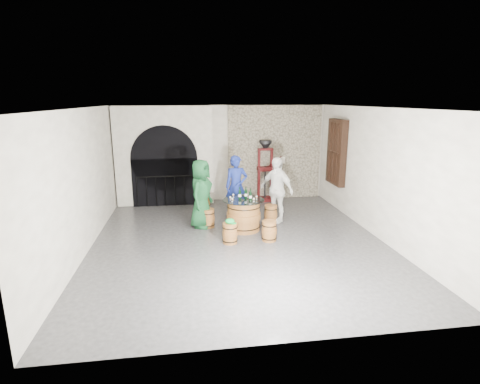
{
  "coord_description": "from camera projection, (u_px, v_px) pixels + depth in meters",
  "views": [
    {
      "loc": [
        -1.18,
        -8.53,
        3.4
      ],
      "look_at": [
        0.15,
        0.78,
        1.05
      ],
      "focal_mm": 28.0,
      "sensor_mm": 36.0,
      "label": 1
    }
  ],
  "objects": [
    {
      "name": "wine_bottle_center",
      "position": [
        250.0,
        196.0,
        9.64
      ],
      "size": [
        0.08,
        0.08,
        0.32
      ],
      "color": "black",
      "rests_on": "barrel_table"
    },
    {
      "name": "shuttered_window",
      "position": [
        336.0,
        152.0,
        11.51
      ],
      "size": [
        0.23,
        1.1,
        2.0
      ],
      "color": "black",
      "rests_on": "wall_right"
    },
    {
      "name": "arched_opening",
      "position": [
        165.0,
        156.0,
        12.12
      ],
      "size": [
        3.1,
        0.6,
        3.19
      ],
      "color": "silver",
      "rests_on": "ground"
    },
    {
      "name": "barrel_table",
      "position": [
        244.0,
        215.0,
        9.87
      ],
      "size": [
        1.09,
        1.09,
        0.84
      ],
      "color": "brown",
      "rests_on": "ground"
    },
    {
      "name": "tasting_glass_e",
      "position": [
        254.0,
        200.0,
        9.55
      ],
      "size": [
        0.05,
        0.05,
        0.1
      ],
      "primitive_type": null,
      "color": "#C66626",
      "rests_on": "barrel_table"
    },
    {
      "name": "ceiling",
      "position": [
        238.0,
        108.0,
        8.4
      ],
      "size": [
        8.0,
        8.0,
        0.0
      ],
      "primitive_type": "plane",
      "rotation": [
        3.14,
        0.0,
        0.0
      ],
      "color": "beige",
      "rests_on": "wall_back"
    },
    {
      "name": "wall_front",
      "position": [
        280.0,
        239.0,
        4.94
      ],
      "size": [
        8.0,
        0.0,
        8.0
      ],
      "primitive_type": "plane",
      "rotation": [
        -1.57,
        0.0,
        0.0
      ],
      "color": "silver",
      "rests_on": "ground"
    },
    {
      "name": "barrel_stool_left",
      "position": [
        208.0,
        218.0,
        10.14
      ],
      "size": [
        0.38,
        0.38,
        0.51
      ],
      "color": "brown",
      "rests_on": "ground"
    },
    {
      "name": "stone_facing_panel",
      "position": [
        275.0,
        153.0,
        12.82
      ],
      "size": [
        3.2,
        0.12,
        3.18
      ],
      "primitive_type": "cube",
      "color": "#A29881",
      "rests_on": "ground"
    },
    {
      "name": "tasting_glass_d",
      "position": [
        248.0,
        196.0,
        9.98
      ],
      "size": [
        0.05,
        0.05,
        0.1
      ],
      "primitive_type": null,
      "color": "#C66626",
      "rests_on": "barrel_table"
    },
    {
      "name": "barrel_stool_near_left",
      "position": [
        230.0,
        233.0,
        9.01
      ],
      "size": [
        0.38,
        0.38,
        0.51
      ],
      "color": "brown",
      "rests_on": "ground"
    },
    {
      "name": "person_blue",
      "position": [
        236.0,
        186.0,
        10.94
      ],
      "size": [
        0.68,
        0.46,
        1.81
      ],
      "primitive_type": "imported",
      "rotation": [
        0.0,
        0.0,
        0.04
      ],
      "color": "navy",
      "rests_on": "ground"
    },
    {
      "name": "green_cap",
      "position": [
        230.0,
        221.0,
        8.93
      ],
      "size": [
        0.26,
        0.22,
        0.12
      ],
      "color": "#0E9A3A",
      "rests_on": "barrel_stool_near_left"
    },
    {
      "name": "wall_left",
      "position": [
        83.0,
        182.0,
        8.3
      ],
      "size": [
        0.0,
        8.0,
        8.0
      ],
      "primitive_type": "plane",
      "rotation": [
        1.57,
        0.0,
        1.57
      ],
      "color": "silver",
      "rests_on": "ground"
    },
    {
      "name": "control_box",
      "position": [
        282.0,
        160.0,
        12.84
      ],
      "size": [
        0.18,
        0.1,
        0.22
      ],
      "primitive_type": "cube",
      "color": "silver",
      "rests_on": "wall_back"
    },
    {
      "name": "tasting_glass_a",
      "position": [
        232.0,
        200.0,
        9.55
      ],
      "size": [
        0.05,
        0.05,
        0.1
      ],
      "primitive_type": null,
      "color": "#C66626",
      "rests_on": "barrel_table"
    },
    {
      "name": "side_barrel",
      "position": [
        204.0,
        199.0,
        11.96
      ],
      "size": [
        0.43,
        0.43,
        0.57
      ],
      "rotation": [
        0.0,
        0.0,
        -0.42
      ],
      "color": "brown",
      "rests_on": "ground"
    },
    {
      "name": "barrel_stool_near_right",
      "position": [
        269.0,
        231.0,
        9.16
      ],
      "size": [
        0.38,
        0.38,
        0.51
      ],
      "color": "brown",
      "rests_on": "ground"
    },
    {
      "name": "wine_bottle_right",
      "position": [
        246.0,
        194.0,
        9.84
      ],
      "size": [
        0.08,
        0.08,
        0.32
      ],
      "color": "black",
      "rests_on": "barrel_table"
    },
    {
      "name": "ground",
      "position": [
        239.0,
        241.0,
        9.17
      ],
      "size": [
        8.0,
        8.0,
        0.0
      ],
      "primitive_type": "plane",
      "color": "#2E2E31",
      "rests_on": "ground"
    },
    {
      "name": "barrel_stool_right",
      "position": [
        271.0,
        214.0,
        10.52
      ],
      "size": [
        0.38,
        0.38,
        0.51
      ],
      "color": "brown",
      "rests_on": "ground"
    },
    {
      "name": "corking_press",
      "position": [
        265.0,
        166.0,
        12.57
      ],
      "size": [
        0.86,
        0.5,
        2.06
      ],
      "rotation": [
        0.0,
        0.0,
        0.07
      ],
      "color": "#450B0C",
      "rests_on": "ground"
    },
    {
      "name": "wall_back",
      "position": [
        222.0,
        154.0,
        12.63
      ],
      "size": [
        8.0,
        0.0,
        8.0
      ],
      "primitive_type": "plane",
      "rotation": [
        1.57,
        0.0,
        0.0
      ],
      "color": "silver",
      "rests_on": "ground"
    },
    {
      "name": "tasting_glass_b",
      "position": [
        257.0,
        198.0,
        9.78
      ],
      "size": [
        0.05,
        0.05,
        0.1
      ],
      "primitive_type": null,
      "color": "#C66626",
      "rests_on": "barrel_table"
    },
    {
      "name": "wine_bottle_left",
      "position": [
        240.0,
        194.0,
        9.78
      ],
      "size": [
        0.08,
        0.08,
        0.32
      ],
      "color": "black",
      "rests_on": "barrel_table"
    },
    {
      "name": "person_green",
      "position": [
        201.0,
        194.0,
        10.02
      ],
      "size": [
        0.93,
        1.07,
        1.85
      ],
      "primitive_type": "imported",
      "rotation": [
        0.0,
        0.0,
        1.11
      ],
      "color": "#124321",
      "rests_on": "ground"
    },
    {
      "name": "tasting_glass_f",
      "position": [
        230.0,
        198.0,
        9.71
      ],
      "size": [
        0.05,
        0.05,
        0.1
      ],
      "primitive_type": null,
      "color": "#C66626",
      "rests_on": "barrel_table"
    },
    {
      "name": "barrel_stool_far",
      "position": [
        238.0,
        210.0,
        10.86
      ],
      "size": [
        0.38,
        0.38,
        0.51
      ],
      "color": "brown",
      "rests_on": "ground"
    },
    {
      "name": "tasting_glass_c",
      "position": [
        233.0,
        196.0,
        9.98
      ],
      "size": [
        0.05,
        0.05,
        0.1
      ],
      "primitive_type": null,
      "color": "#C66626",
      "rests_on": "barrel_table"
    },
    {
      "name": "wall_right",
      "position": [
        378.0,
        173.0,
        9.27
      ],
      "size": [
        0.0,
        8.0,
        8.0
      ],
      "primitive_type": "plane",
      "rotation": [
        1.57,
        0.0,
        -1.57
      ],
      "color": "silver",
      "rests_on": "ground"
    },
    {
      "name": "person_white",
      "position": [
        276.0,
        190.0,
        10.48
      ],
      "size": [
        1.04,
        1.12,
        1.84
      ],
      "primitive_type": "imported",
      "rotation": [
        0.0,
        0.0,
        -0.88
      ],
      "color": "white",
      "rests_on": "ground"
    }
  ]
}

